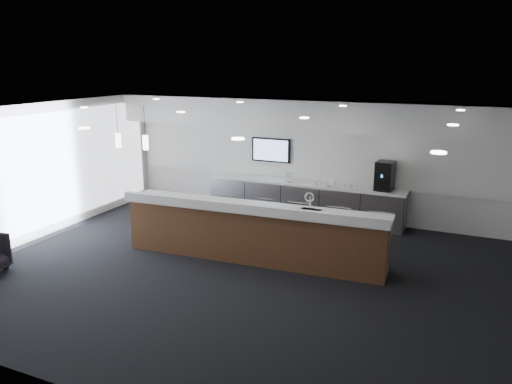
% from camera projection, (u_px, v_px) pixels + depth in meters
% --- Properties ---
extents(ground, '(10.00, 10.00, 0.00)m').
position_uv_depth(ground, '(241.00, 272.00, 9.47)').
color(ground, black).
rests_on(ground, ground).
extents(ceiling, '(10.00, 8.00, 0.02)m').
position_uv_depth(ceiling, '(239.00, 113.00, 8.71)').
color(ceiling, black).
rests_on(ceiling, back_wall).
extents(back_wall, '(10.00, 0.02, 3.00)m').
position_uv_depth(back_wall, '(309.00, 158.00, 12.62)').
color(back_wall, silver).
rests_on(back_wall, ground).
extents(left_wall, '(0.02, 8.00, 3.00)m').
position_uv_depth(left_wall, '(37.00, 172.00, 11.06)').
color(left_wall, silver).
rests_on(left_wall, ground).
extents(soffit_bulkhead, '(10.00, 0.90, 0.70)m').
position_uv_depth(soffit_bulkhead, '(304.00, 114.00, 11.93)').
color(soffit_bulkhead, silver).
rests_on(soffit_bulkhead, back_wall).
extents(alcove_panel, '(9.80, 0.06, 1.40)m').
position_uv_depth(alcove_panel, '(309.00, 154.00, 12.57)').
color(alcove_panel, silver).
rests_on(alcove_panel, back_wall).
extents(window_blinds_wall, '(0.04, 7.36, 2.55)m').
position_uv_depth(window_blinds_wall, '(39.00, 172.00, 11.05)').
color(window_blinds_wall, silver).
rests_on(window_blinds_wall, left_wall).
extents(back_credenza, '(5.06, 0.66, 0.95)m').
position_uv_depth(back_credenza, '(303.00, 200.00, 12.56)').
color(back_credenza, gray).
rests_on(back_credenza, ground).
extents(wall_tv, '(1.05, 0.08, 0.62)m').
position_uv_depth(wall_tv, '(271.00, 150.00, 12.90)').
color(wall_tv, black).
rests_on(wall_tv, back_wall).
extents(pendant_left, '(0.12, 0.12, 0.30)m').
position_uv_depth(pendant_left, '(154.00, 141.00, 10.55)').
color(pendant_left, '#FFF1C6').
rests_on(pendant_left, ceiling).
extents(pendant_right, '(0.12, 0.12, 0.30)m').
position_uv_depth(pendant_right, '(127.00, 138.00, 10.83)').
color(pendant_right, '#FFF1C6').
rests_on(pendant_right, ceiling).
extents(ceiling_can_lights, '(7.00, 5.00, 0.02)m').
position_uv_depth(ceiling_can_lights, '(239.00, 115.00, 8.72)').
color(ceiling_can_lights, silver).
rests_on(ceiling_can_lights, ceiling).
extents(service_counter, '(5.40, 1.20, 1.49)m').
position_uv_depth(service_counter, '(253.00, 232.00, 9.95)').
color(service_counter, '#51321B').
rests_on(service_counter, ground).
extents(coffee_machine, '(0.44, 0.54, 0.68)m').
position_uv_depth(coffee_machine, '(385.00, 176.00, 11.62)').
color(coffee_machine, black).
rests_on(coffee_machine, back_credenza).
extents(info_sign_left, '(0.18, 0.06, 0.25)m').
position_uv_depth(info_sign_left, '(289.00, 177.00, 12.42)').
color(info_sign_left, white).
rests_on(info_sign_left, back_credenza).
extents(info_sign_right, '(0.17, 0.06, 0.22)m').
position_uv_depth(info_sign_right, '(331.00, 182.00, 12.00)').
color(info_sign_right, white).
rests_on(info_sign_right, back_credenza).
extents(cup_0, '(0.09, 0.09, 0.09)m').
position_uv_depth(cup_0, '(355.00, 187.00, 11.78)').
color(cup_0, white).
rests_on(cup_0, back_credenza).
extents(cup_1, '(0.13, 0.13, 0.09)m').
position_uv_depth(cup_1, '(349.00, 186.00, 11.84)').
color(cup_1, white).
rests_on(cup_1, back_credenza).
extents(cup_2, '(0.12, 0.12, 0.09)m').
position_uv_depth(cup_2, '(344.00, 186.00, 11.89)').
color(cup_2, white).
rests_on(cup_2, back_credenza).
extents(cup_3, '(0.12, 0.12, 0.09)m').
position_uv_depth(cup_3, '(338.00, 185.00, 11.95)').
color(cup_3, white).
rests_on(cup_3, back_credenza).
extents(cup_4, '(0.13, 0.13, 0.09)m').
position_uv_depth(cup_4, '(332.00, 185.00, 12.01)').
color(cup_4, white).
rests_on(cup_4, back_credenza).
extents(cup_5, '(0.10, 0.10, 0.09)m').
position_uv_depth(cup_5, '(327.00, 184.00, 12.06)').
color(cup_5, white).
rests_on(cup_5, back_credenza).
extents(cup_6, '(0.13, 0.13, 0.09)m').
position_uv_depth(cup_6, '(321.00, 184.00, 12.12)').
color(cup_6, white).
rests_on(cup_6, back_credenza).
extents(cup_7, '(0.11, 0.11, 0.09)m').
position_uv_depth(cup_7, '(316.00, 183.00, 12.17)').
color(cup_7, white).
rests_on(cup_7, back_credenza).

